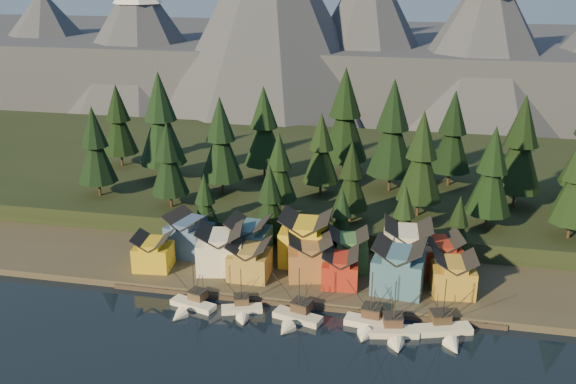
% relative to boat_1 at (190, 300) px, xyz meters
% --- Properties ---
extents(ground, '(500.00, 500.00, 0.00)m').
position_rel_boat_1_xyz_m(ground, '(21.27, -9.65, -2.05)').
color(ground, black).
rests_on(ground, ground).
extents(shore_strip, '(400.00, 50.00, 1.50)m').
position_rel_boat_1_xyz_m(shore_strip, '(21.27, 30.35, -1.30)').
color(shore_strip, '#3E382D').
rests_on(shore_strip, ground).
extents(hillside, '(420.00, 100.00, 6.00)m').
position_rel_boat_1_xyz_m(hillside, '(21.27, 80.35, 0.95)').
color(hillside, black).
rests_on(hillside, ground).
extents(dock, '(80.00, 4.00, 1.00)m').
position_rel_boat_1_xyz_m(dock, '(21.27, 6.85, -1.55)').
color(dock, '#41362E').
rests_on(dock, ground).
extents(mountain_ridge, '(560.00, 190.00, 90.00)m').
position_rel_boat_1_xyz_m(mountain_ridge, '(17.08, 203.94, 24.00)').
color(mountain_ridge, '#494C5E').
rests_on(mountain_ridge, ground).
extents(boat_1, '(10.08, 10.51, 10.95)m').
position_rel_boat_1_xyz_m(boat_1, '(0.00, 0.00, 0.00)').
color(boat_1, silver).
rests_on(boat_1, ground).
extents(boat_2, '(8.73, 9.21, 10.18)m').
position_rel_boat_1_xyz_m(boat_2, '(10.62, 0.56, -0.07)').
color(boat_2, silver).
rests_on(boat_2, ground).
extents(boat_3, '(10.29, 10.87, 12.09)m').
position_rel_boat_1_xyz_m(boat_3, '(21.49, -0.40, 0.31)').
color(boat_3, beige).
rests_on(boat_3, ground).
extents(boat_4, '(10.02, 10.66, 12.26)m').
position_rel_boat_1_xyz_m(boat_4, '(35.50, 0.36, 0.38)').
color(boat_4, white).
rests_on(boat_4, ground).
extents(boat_5, '(9.73, 10.36, 12.06)m').
position_rel_boat_1_xyz_m(boat_5, '(40.47, -1.90, 0.36)').
color(boat_5, silver).
rests_on(boat_5, ground).
extents(boat_6, '(11.33, 11.79, 12.07)m').
position_rel_boat_1_xyz_m(boat_6, '(49.73, 0.69, 0.19)').
color(boat_6, white).
rests_on(boat_6, ground).
extents(house_front_0, '(8.57, 8.18, 7.86)m').
position_rel_boat_1_xyz_m(house_front_0, '(-13.09, 13.10, 3.58)').
color(house_front_0, gold).
rests_on(house_front_0, shore_strip).
extents(house_front_1, '(11.36, 11.05, 10.09)m').
position_rel_boat_1_xyz_m(house_front_1, '(1.67, 15.45, 4.75)').
color(house_front_1, silver).
rests_on(house_front_1, shore_strip).
extents(house_front_2, '(8.58, 8.64, 8.29)m').
position_rel_boat_1_xyz_m(house_front_2, '(8.75, 13.48, 3.80)').
color(house_front_2, '#A4833A').
rests_on(house_front_2, shore_strip).
extents(house_front_3, '(10.92, 10.61, 9.24)m').
position_rel_boat_1_xyz_m(house_front_3, '(21.27, 16.41, 4.30)').
color(house_front_3, '#966335').
rests_on(house_front_3, shore_strip).
extents(house_front_4, '(8.01, 8.55, 7.60)m').
position_rel_boat_1_xyz_m(house_front_4, '(28.21, 14.06, 3.44)').
color(house_front_4, '#A32619').
rests_on(house_front_4, shore_strip).
extents(house_front_5, '(11.06, 10.25, 10.60)m').
position_rel_boat_1_xyz_m(house_front_5, '(40.15, 13.83, 5.02)').
color(house_front_5, '#376182').
rests_on(house_front_5, shore_strip).
extents(house_front_6, '(9.27, 8.84, 8.52)m').
position_rel_boat_1_xyz_m(house_front_6, '(51.16, 15.11, 3.92)').
color(house_front_6, '#B78D2F').
rests_on(house_front_6, shore_strip).
extents(house_back_0, '(10.99, 10.73, 9.90)m').
position_rel_boat_1_xyz_m(house_back_0, '(-7.76, 21.82, 4.64)').
color(house_back_0, '#395387').
rests_on(house_back_0, shore_strip).
extents(house_back_1, '(9.32, 9.43, 10.03)m').
position_rel_boat_1_xyz_m(house_back_1, '(6.43, 21.64, 4.71)').
color(house_back_1, '#325D77').
rests_on(house_back_1, shore_strip).
extents(house_back_2, '(11.26, 10.38, 11.66)m').
position_rel_boat_1_xyz_m(house_back_2, '(19.23, 22.82, 5.57)').
color(house_back_2, gold).
rests_on(house_back_2, shore_strip).
extents(house_back_3, '(9.67, 8.87, 8.80)m').
position_rel_boat_1_xyz_m(house_back_3, '(28.76, 22.11, 4.07)').
color(house_back_3, '#3B6D3D').
rests_on(house_back_3, shore_strip).
extents(house_back_4, '(10.81, 10.44, 11.10)m').
position_rel_boat_1_xyz_m(house_back_4, '(41.51, 23.80, 5.27)').
color(house_back_4, silver).
rests_on(house_back_4, shore_strip).
extents(house_back_5, '(9.73, 9.81, 9.12)m').
position_rel_boat_1_xyz_m(house_back_5, '(48.79, 23.38, 4.23)').
color(house_back_5, maroon).
rests_on(house_back_5, shore_strip).
extents(tree_hill_0, '(10.52, 10.52, 24.50)m').
position_rel_boat_1_xyz_m(tree_hill_0, '(-40.73, 42.35, 17.34)').
color(tree_hill_0, '#332319').
rests_on(tree_hill_0, hillside).
extents(tree_hill_1, '(13.45, 13.45, 31.34)m').
position_rel_boat_1_xyz_m(tree_hill_1, '(-28.73, 58.35, 21.08)').
color(tree_hill_1, '#332319').
rests_on(tree_hill_1, hillside).
extents(tree_hill_2, '(9.67, 9.67, 22.52)m').
position_rel_boat_1_xyz_m(tree_hill_2, '(-18.73, 38.35, 16.25)').
color(tree_hill_2, '#332319').
rests_on(tree_hill_2, hillside).
extents(tree_hill_3, '(11.50, 11.50, 26.79)m').
position_rel_boat_1_xyz_m(tree_hill_3, '(-8.73, 50.35, 18.59)').
color(tree_hill_3, '#332319').
rests_on(tree_hill_3, hillside).
extents(tree_hill_4, '(11.64, 11.64, 27.12)m').
position_rel_boat_1_xyz_m(tree_hill_4, '(-0.73, 65.35, 18.77)').
color(tree_hill_4, '#332319').
rests_on(tree_hill_4, hillside).
extents(tree_hill_5, '(8.92, 8.92, 20.77)m').
position_rel_boat_1_xyz_m(tree_hill_5, '(9.27, 40.35, 15.30)').
color(tree_hill_5, '#332319').
rests_on(tree_hill_5, hillside).
extents(tree_hill_6, '(9.73, 9.73, 22.66)m').
position_rel_boat_1_xyz_m(tree_hill_6, '(17.27, 55.35, 16.33)').
color(tree_hill_6, '#332319').
rests_on(tree_hill_6, hillside).
extents(tree_hill_7, '(8.64, 8.64, 20.13)m').
position_rel_boat_1_xyz_m(tree_hill_7, '(27.27, 38.35, 14.95)').
color(tree_hill_7, '#332319').
rests_on(tree_hill_7, hillside).
extents(tree_hill_8, '(13.30, 13.30, 30.99)m').
position_rel_boat_1_xyz_m(tree_hill_8, '(35.27, 62.35, 20.89)').
color(tree_hill_8, '#332319').
rests_on(tree_hill_8, hillside).
extents(tree_hill_9, '(11.44, 11.44, 26.65)m').
position_rel_boat_1_xyz_m(tree_hill_9, '(43.27, 45.35, 18.52)').
color(tree_hill_9, '#332319').
rests_on(tree_hill_9, hillside).
extents(tree_hill_10, '(11.61, 11.61, 27.04)m').
position_rel_boat_1_xyz_m(tree_hill_10, '(51.27, 70.35, 18.73)').
color(tree_hill_10, '#332319').
rests_on(tree_hill_10, hillside).
extents(tree_hill_11, '(10.71, 10.71, 24.95)m').
position_rel_boat_1_xyz_m(tree_hill_11, '(59.27, 40.35, 17.59)').
color(tree_hill_11, '#332319').
rests_on(tree_hill_11, hillside).
extents(tree_hill_12, '(12.53, 12.53, 29.18)m').
position_rel_boat_1_xyz_m(tree_hill_12, '(67.27, 56.35, 19.90)').
color(tree_hill_12, '#332319').
rests_on(tree_hill_12, hillside).
extents(tree_hill_15, '(13.72, 13.72, 31.96)m').
position_rel_boat_1_xyz_m(tree_hill_15, '(21.27, 72.35, 21.42)').
color(tree_hill_15, '#332319').
rests_on(tree_hill_15, hillside).
extents(tree_hill_16, '(10.88, 10.88, 25.35)m').
position_rel_boat_1_xyz_m(tree_hill_16, '(-46.73, 68.35, 17.80)').
color(tree_hill_16, '#332319').
rests_on(tree_hill_16, hillside).
extents(tree_shore_0, '(7.26, 7.26, 16.91)m').
position_rel_boat_1_xyz_m(tree_shore_0, '(-6.73, 30.35, 8.68)').
color(tree_shore_0, '#332319').
rests_on(tree_shore_0, shore_strip).
extents(tree_shore_1, '(8.70, 8.70, 20.26)m').
position_rel_boat_1_xyz_m(tree_shore_1, '(9.27, 30.35, 10.52)').
color(tree_shore_1, '#332319').
rests_on(tree_shore_1, shore_strip).
extents(tree_shore_2, '(6.66, 6.66, 15.50)m').
position_rel_boat_1_xyz_m(tree_shore_2, '(26.27, 30.35, 7.91)').
color(tree_shore_2, '#332319').
rests_on(tree_shore_2, shore_strip).
extents(tree_shore_3, '(7.55, 7.55, 17.58)m').
position_rel_boat_1_xyz_m(tree_shore_3, '(40.27, 30.35, 9.05)').
color(tree_shore_3, '#332319').
rests_on(tree_shore_3, shore_strip).
extents(tree_shore_4, '(6.78, 6.78, 15.81)m').
position_rel_boat_1_xyz_m(tree_shore_4, '(52.27, 30.35, 8.08)').
color(tree_shore_4, '#332319').
rests_on(tree_shore_4, shore_strip).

